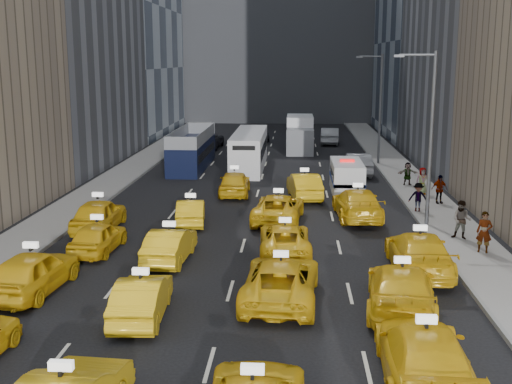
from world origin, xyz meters
TOP-DOWN VIEW (x-y plane):
  - ground at (0.00, 0.00)m, footprint 160.00×160.00m
  - sidewalk_west at (-10.50, 25.00)m, footprint 3.00×90.00m
  - sidewalk_east at (10.50, 25.00)m, footprint 3.00×90.00m
  - curb_west at (-9.05, 25.00)m, footprint 0.15×90.00m
  - curb_east at (9.05, 25.00)m, footprint 0.15×90.00m
  - streetlight_near at (9.18, 12.00)m, footprint 2.15×0.22m
  - streetlight_far at (9.18, 32.00)m, footprint 2.15×0.22m
  - taxi_3 at (5.90, -4.78)m, footprint 2.52×5.75m
  - taxi_4 at (-7.32, 1.31)m, footprint 2.37×5.00m
  - taxi_5 at (-2.71, -0.78)m, footprint 1.76×4.45m
  - taxi_6 at (1.93, 1.08)m, footprint 2.91×5.74m
  - taxi_7 at (6.11, 0.38)m, footprint 3.02×5.89m
  - taxi_8 at (-6.47, 6.56)m, footprint 1.89×4.26m
  - taxi_9 at (-2.96, 5.45)m, footprint 1.75×4.47m
  - taxi_10 at (1.99, 6.88)m, footprint 2.42×4.91m
  - taxi_11 at (7.52, 4.65)m, footprint 2.47×5.77m
  - taxi_12 at (-7.56, 10.31)m, footprint 2.00×4.87m
  - taxi_13 at (-3.08, 11.84)m, footprint 1.90×4.19m
  - taxi_14 at (1.54, 12.68)m, footprint 2.92×5.53m
  - taxi_15 at (5.85, 13.60)m, footprint 2.61×5.81m
  - taxi_16 at (-1.45, 19.31)m, footprint 2.04×4.76m
  - taxi_17 at (3.01, 18.66)m, footprint 2.34×5.05m
  - nypd_van at (5.81, 20.67)m, footprint 2.53×5.28m
  - double_decker at (-5.85, 29.81)m, footprint 3.62×10.75m
  - city_bus at (-1.23, 29.84)m, footprint 2.40×11.26m
  - box_truck at (2.87, 39.78)m, footprint 2.81×7.30m
  - misc_car_0 at (7.16, 27.31)m, footprint 1.84×5.02m
  - misc_car_1 at (-6.20, 41.37)m, footprint 2.96×5.91m
  - misc_car_2 at (2.99, 46.61)m, footprint 2.88×5.58m
  - misc_car_3 at (-1.24, 45.15)m, footprint 2.00×4.54m
  - misc_car_4 at (6.00, 45.25)m, footprint 2.07×5.18m
  - pedestrian_0 at (10.82, 7.09)m, footprint 0.79×0.66m
  - pedestrian_1 at (10.38, 9.26)m, footprint 1.03×0.83m
  - pedestrian_2 at (9.37, 14.88)m, footprint 1.12×0.64m
  - pedestrian_3 at (11.01, 17.03)m, footprint 1.09×0.68m
  - pedestrian_4 at (10.51, 19.68)m, footprint 0.88×0.55m
  - pedestrian_5 at (10.11, 22.73)m, footprint 1.47×0.54m

SIDE VIEW (x-z plane):
  - ground at x=0.00m, z-range 0.00..0.00m
  - sidewalk_west at x=-10.50m, z-range 0.00..0.15m
  - sidewalk_east at x=10.50m, z-range 0.00..0.15m
  - curb_west at x=-9.05m, z-range 0.00..0.18m
  - curb_east at x=9.05m, z-range 0.00..0.18m
  - taxi_13 at x=-3.08m, z-range 0.00..1.33m
  - taxi_10 at x=1.99m, z-range 0.00..1.34m
  - taxi_8 at x=-6.47m, z-range 0.00..1.43m
  - taxi_5 at x=-2.71m, z-range 0.00..1.44m
  - taxi_9 at x=-2.96m, z-range 0.00..1.45m
  - taxi_14 at x=1.54m, z-range 0.00..1.48m
  - misc_car_3 at x=-1.24m, z-range 0.00..1.52m
  - misc_car_2 at x=2.99m, z-range 0.00..1.55m
  - taxi_6 at x=1.93m, z-range 0.00..1.56m
  - taxi_17 at x=3.01m, z-range 0.00..1.60m
  - taxi_16 at x=-1.45m, z-range 0.00..1.60m
  - misc_car_1 at x=-6.20m, z-range 0.00..1.60m
  - taxi_7 at x=6.11m, z-range 0.00..1.64m
  - misc_car_0 at x=7.16m, z-range 0.00..1.64m
  - taxi_3 at x=5.90m, z-range 0.00..1.65m
  - taxi_12 at x=-7.56m, z-range 0.00..1.65m
  - taxi_15 at x=5.85m, z-range 0.00..1.65m
  - taxi_4 at x=-7.32m, z-range 0.00..1.65m
  - taxi_11 at x=7.52m, z-range 0.00..1.66m
  - misc_car_4 at x=6.00m, z-range 0.00..1.67m
  - pedestrian_5 at x=10.11m, z-range 0.15..1.71m
  - pedestrian_2 at x=9.37m, z-range 0.15..1.79m
  - nypd_van at x=5.81m, z-range -0.11..2.08m
  - pedestrian_4 at x=10.51m, z-range 0.15..1.86m
  - pedestrian_3 at x=11.01m, z-range 0.15..1.87m
  - pedestrian_0 at x=10.82m, z-range 0.15..2.01m
  - pedestrian_1 at x=10.38m, z-range 0.15..2.02m
  - city_bus at x=-1.23m, z-range -0.02..2.89m
  - double_decker at x=-5.85m, z-range -0.02..3.05m
  - box_truck at x=2.87m, z-range -0.02..3.26m
  - streetlight_near at x=9.18m, z-range 0.42..9.42m
  - streetlight_far at x=9.18m, z-range 0.42..9.42m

